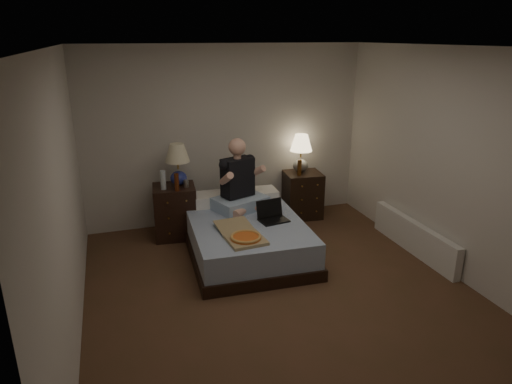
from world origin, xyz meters
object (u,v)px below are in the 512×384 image
object	(u,v)px
water_bottle	(163,180)
person	(240,175)
soda_can	(186,183)
laptop	(274,212)
lamp_left	(178,165)
beer_bottle_left	(177,182)
radiator	(414,237)
bed	(246,237)
beer_bottle_right	(299,168)
pizza_box	(246,238)
lamp_right	(301,153)
nightstand_left	(175,212)
nightstand_right	(302,195)

from	to	relation	value
water_bottle	person	world-z (taller)	person
soda_can	water_bottle	bearing A→B (deg)	-179.28
laptop	lamp_left	bearing A→B (deg)	127.10
beer_bottle_left	radiator	size ratio (longest dim) A/B	0.14
soda_can	beer_bottle_left	distance (m)	0.19
soda_can	laptop	world-z (taller)	soda_can
bed	person	bearing A→B (deg)	86.92
soda_can	beer_bottle_right	bearing A→B (deg)	4.27
soda_can	beer_bottle_left	bearing A→B (deg)	-138.92
pizza_box	radiator	bearing A→B (deg)	-5.98
lamp_right	beer_bottle_right	xyz separation A→B (m)	(-0.09, -0.16, -0.17)
bed	lamp_right	distance (m)	1.71
radiator	laptop	bearing A→B (deg)	164.19
beer_bottle_left	beer_bottle_right	xyz separation A→B (m)	(1.80, 0.24, -0.03)
beer_bottle_right	nightstand_left	bearing A→B (deg)	-178.37
nightstand_right	water_bottle	distance (m)	2.13
water_bottle	soda_can	bearing A→B (deg)	0.72
lamp_left	beer_bottle_right	size ratio (longest dim) A/B	2.43
water_bottle	bed	bearing A→B (deg)	-39.41
radiator	pizza_box	bearing A→B (deg)	179.05
pizza_box	nightstand_left	bearing A→B (deg)	107.92
lamp_left	radiator	distance (m)	3.16
beer_bottle_right	laptop	size ratio (longest dim) A/B	0.68
nightstand_right	nightstand_left	bearing A→B (deg)	-170.17
water_bottle	beer_bottle_right	size ratio (longest dim) A/B	1.09
lamp_right	beer_bottle_left	bearing A→B (deg)	-167.82
nightstand_right	person	world-z (taller)	person
person	laptop	size ratio (longest dim) A/B	2.74
person	bed	bearing A→B (deg)	-115.63
nightstand_left	pizza_box	size ratio (longest dim) A/B	0.93
nightstand_left	pizza_box	bearing A→B (deg)	-61.47
lamp_left	pizza_box	bearing A→B (deg)	-70.59
water_bottle	pizza_box	xyz separation A→B (m)	(0.72, -1.30, -0.35)
bed	beer_bottle_left	bearing A→B (deg)	142.78
bed	beer_bottle_right	world-z (taller)	beer_bottle_right
radiator	bed	bearing A→B (deg)	163.46
soda_can	radiator	xyz separation A→B (m)	(2.61, -1.34, -0.56)
soda_can	beer_bottle_left	xyz separation A→B (m)	(-0.14, -0.12, 0.06)
lamp_right	nightstand_left	bearing A→B (deg)	-173.56
soda_can	laptop	bearing A→B (deg)	-43.04
nightstand_left	soda_can	distance (m)	0.44
beer_bottle_left	person	distance (m)	0.81
soda_can	nightstand_right	bearing A→B (deg)	6.93
nightstand_right	radiator	size ratio (longest dim) A/B	0.42
lamp_left	lamp_right	bearing A→B (deg)	5.26
nightstand_left	beer_bottle_left	size ratio (longest dim) A/B	3.09
nightstand_right	radiator	distance (m)	1.77
soda_can	beer_bottle_right	xyz separation A→B (m)	(1.66, 0.12, 0.03)
bed	nightstand_right	xyz separation A→B (m)	(1.17, 0.95, 0.12)
nightstand_right	lamp_right	bearing A→B (deg)	107.95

